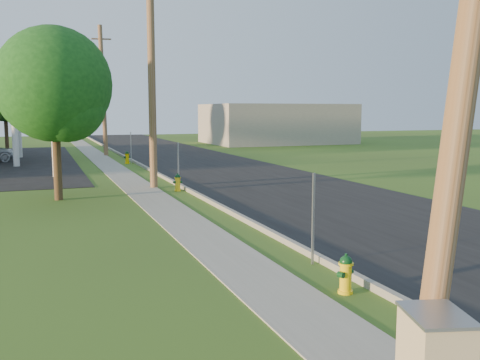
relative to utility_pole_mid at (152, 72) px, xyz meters
The scene contains 16 objects.
ground_plane 17.72m from the utility_pole_mid, 87.98° to the right, with size 140.00×140.00×0.00m, color #354E1D.
road 9.97m from the utility_pole_mid, 53.92° to the right, with size 8.00×120.00×0.02m, color black.
curb 8.60m from the utility_pole_mid, 81.07° to the right, with size 0.15×120.00×0.15m, color gray.
sidewalk 8.59m from the utility_pole_mid, 95.31° to the right, with size 1.50×120.00×0.03m, color gray.
utility_pole_mid is the anchor object (origin of this frame).
utility_pole_far 18.00m from the utility_pole_mid, 90.00° to the left, with size 1.40×0.32×9.50m.
sign_post_near 13.42m from the utility_pole_mid, 86.20° to the right, with size 0.05×0.04×2.00m, color gray.
sign_post_mid 4.17m from the utility_pole_mid, 49.64° to the right, with size 0.05×0.04×2.00m, color gray.
sign_post_far 11.91m from the utility_pole_mid, 85.66° to the left, with size 0.05×0.04×2.00m, color gray.
price_pylon 6.76m from the utility_pole_mid, 125.34° to the left, with size 0.34×2.04×6.85m.
distant_building 33.74m from the utility_pole_mid, 56.40° to the left, with size 14.00×10.00×4.00m, color gray.
tree_verge 4.45m from the utility_pole_mid, 152.98° to the right, with size 4.21×4.21×6.38m.
tree_lot 25.16m from the utility_pole_mid, 105.94° to the left, with size 4.77×4.77×7.22m.
hydrant_near 15.37m from the utility_pole_mid, 87.94° to the right, with size 0.38×0.34×0.74m.
hydrant_mid 4.83m from the utility_pole_mid, 61.23° to the right, with size 0.38×0.34×0.75m.
hydrant_far 12.06m from the utility_pole_mid, 87.03° to the left, with size 0.43×0.38×0.82m.
Camera 1 is at (-5.20, -5.79, 3.31)m, focal length 40.00 mm.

